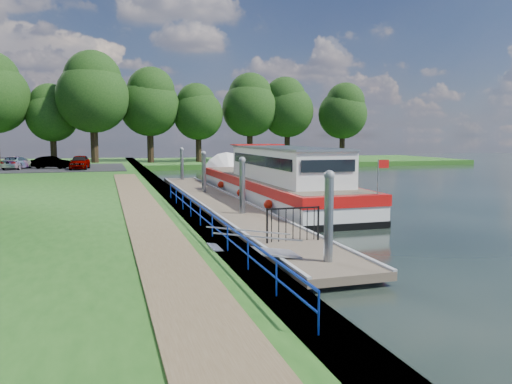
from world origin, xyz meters
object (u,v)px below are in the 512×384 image
object	(u,v)px
barge	(268,182)
car_a	(80,162)
car_c	(17,163)
pontoon	(220,205)
car_b	(52,162)

from	to	relation	value
barge	car_a	size ratio (longest dim) A/B	5.55
car_a	car_c	bearing A→B (deg)	166.00
pontoon	barge	size ratio (longest dim) A/B	1.42
pontoon	car_a	bearing A→B (deg)	109.78
pontoon	car_b	xyz separation A→B (m)	(-10.57, 23.92, 1.22)
barge	car_b	world-z (taller)	barge
car_b	pontoon	bearing A→B (deg)	-138.09
car_b	car_c	distance (m)	3.00
barge	car_c	size ratio (longest dim) A/B	5.23
barge	car_b	xyz separation A→B (m)	(-14.16, 21.25, 0.32)
pontoon	barge	distance (m)	4.57
barge	car_b	bearing A→B (deg)	123.68
car_a	car_c	world-z (taller)	car_a
barge	car_a	xyz separation A→B (m)	(-11.61, 19.62, 0.40)
pontoon	barge	world-z (taller)	barge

